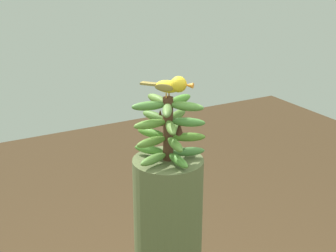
{
  "coord_description": "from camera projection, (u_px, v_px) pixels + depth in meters",
  "views": [
    {
      "loc": [
        1.47,
        -0.8,
        2.1
      ],
      "look_at": [
        0.0,
        0.0,
        1.49
      ],
      "focal_mm": 51.22,
      "sensor_mm": 36.0,
      "label": 1
    }
  ],
  "objects": [
    {
      "name": "banana_bunch",
      "position": [
        168.0,
        129.0,
        1.79
      ],
      "size": [
        0.28,
        0.28,
        0.25
      ],
      "color": "#4C2D1E",
      "rests_on": "banana_tree"
    },
    {
      "name": "perched_bird",
      "position": [
        172.0,
        85.0,
        1.73
      ],
      "size": [
        0.17,
        0.15,
        0.08
      ],
      "color": "#C68933",
      "rests_on": "banana_bunch"
    }
  ]
}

